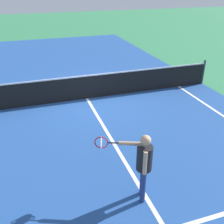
# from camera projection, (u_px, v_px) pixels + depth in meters

# --- Properties ---
(ground_plane) EXTENTS (60.00, 60.00, 0.00)m
(ground_plane) POSITION_uv_depth(u_px,v_px,m) (87.00, 99.00, 10.31)
(ground_plane) COLOR #337F51
(court_surface_inbounds) EXTENTS (10.62, 24.40, 0.00)m
(court_surface_inbounds) POSITION_uv_depth(u_px,v_px,m) (87.00, 99.00, 10.31)
(court_surface_inbounds) COLOR #234C93
(court_surface_inbounds) RESTS_ON ground_plane
(line_center_service) EXTENTS (0.10, 6.40, 0.01)m
(line_center_service) POSITION_uv_depth(u_px,v_px,m) (113.00, 141.00, 7.60)
(line_center_service) COLOR white
(line_center_service) RESTS_ON ground_plane
(net) EXTENTS (10.64, 0.09, 1.07)m
(net) POSITION_uv_depth(u_px,v_px,m) (86.00, 87.00, 10.09)
(net) COLOR #33383D
(net) RESTS_ON ground_plane
(player_near) EXTENTS (1.04, 0.80, 1.56)m
(player_near) POSITION_uv_depth(u_px,v_px,m) (143.00, 161.00, 5.23)
(player_near) COLOR navy
(player_near) RESTS_ON ground_plane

